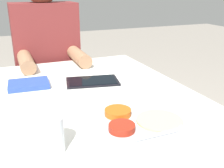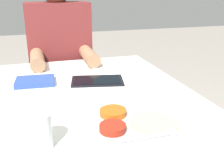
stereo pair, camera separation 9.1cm
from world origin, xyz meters
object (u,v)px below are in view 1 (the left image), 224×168
at_px(thali_tray, 139,123).
at_px(tablet_device, 92,81).
at_px(drinking_glass, 50,135).
at_px(red_notebook, 29,85).
at_px(person_diner, 49,81).

distance_m(thali_tray, tablet_device, 0.40).
distance_m(tablet_device, drinking_glass, 0.50).
relative_size(thali_tray, red_notebook, 1.86).
bearing_deg(thali_tray, tablet_device, 91.01).
height_order(tablet_device, person_diner, person_diner).
xyz_separation_m(thali_tray, person_diner, (-0.11, 0.93, -0.16)).
height_order(person_diner, drinking_glass, person_diner).
distance_m(red_notebook, tablet_device, 0.26).
bearing_deg(thali_tray, drinking_glass, -173.00).
bearing_deg(person_diner, thali_tray, -83.28).
relative_size(person_diner, drinking_glass, 13.06).
bearing_deg(red_notebook, drinking_glass, -89.78).
xyz_separation_m(red_notebook, person_diner, (0.15, 0.48, -0.16)).
xyz_separation_m(tablet_device, drinking_glass, (-0.25, -0.43, 0.04)).
xyz_separation_m(person_diner, drinking_glass, (-0.15, -0.96, 0.20)).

